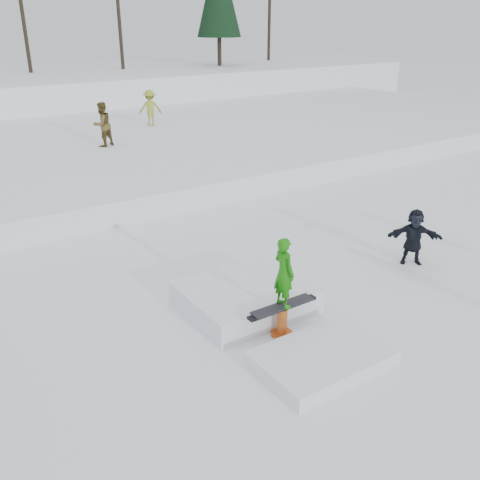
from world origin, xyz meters
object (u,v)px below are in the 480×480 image
walker_olive (102,124)px  spectator_dark (414,237)px  walker_ygreen (150,108)px  jib_rail_feature (265,310)px

walker_olive → spectator_dark: 14.15m
walker_olive → walker_ygreen: bearing=-161.2°
walker_ygreen → spectator_dark: size_ratio=1.18×
walker_olive → jib_rail_feature: 14.23m
walker_ygreen → jib_rail_feature: walker_ygreen is taller
walker_ygreen → jib_rail_feature: size_ratio=0.39×
walker_olive → jib_rail_feature: size_ratio=0.41×
walker_olive → spectator_dark: size_ratio=1.25×
spectator_dark → jib_rail_feature: (-4.86, -0.25, -0.43)m
spectator_dark → jib_rail_feature: size_ratio=0.33×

